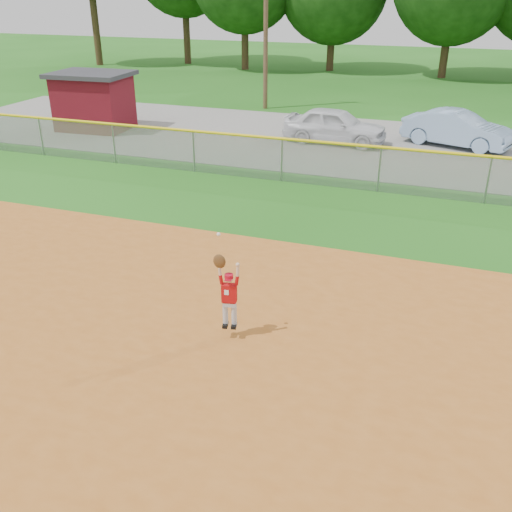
{
  "coord_description": "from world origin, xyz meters",
  "views": [
    {
      "loc": [
        2.22,
        -8.3,
        6.24
      ],
      "look_at": [
        -1.37,
        1.82,
        1.1
      ],
      "focal_mm": 40.0,
      "sensor_mm": 36.0,
      "label": 1
    }
  ],
  "objects": [
    {
      "name": "ballplayer",
      "position": [
        -1.4,
        0.31,
        1.03
      ],
      "size": [
        0.5,
        0.25,
        1.95
      ],
      "color": "silver",
      "rests_on": "ground"
    },
    {
      "name": "clay_infield",
      "position": [
        0.0,
        -3.0,
        0.02
      ],
      "size": [
        24.0,
        16.0,
        0.04
      ],
      "primitive_type": "cube",
      "color": "#AC5C1F",
      "rests_on": "ground"
    },
    {
      "name": "car_blue",
      "position": [
        2.19,
        16.91,
        0.76
      ],
      "size": [
        4.69,
        2.87,
        1.46
      ],
      "primitive_type": "imported",
      "rotation": [
        0.0,
        0.0,
        1.25
      ],
      "color": "#8CABD1",
      "rests_on": "parking_strip"
    },
    {
      "name": "ground",
      "position": [
        0.0,
        0.0,
        0.0
      ],
      "size": [
        120.0,
        120.0,
        0.0
      ],
      "primitive_type": "plane",
      "color": "#1F6015",
      "rests_on": "ground"
    },
    {
      "name": "car_white_a",
      "position": [
        -2.74,
        15.74,
        0.77
      ],
      "size": [
        4.47,
        2.03,
        1.49
      ],
      "primitive_type": "imported",
      "rotation": [
        0.0,
        0.0,
        1.51
      ],
      "color": "silver",
      "rests_on": "parking_strip"
    },
    {
      "name": "outfield_fence",
      "position": [
        0.0,
        10.0,
        0.88
      ],
      "size": [
        40.06,
        0.1,
        1.55
      ],
      "color": "gray",
      "rests_on": "ground"
    },
    {
      "name": "utility_shed",
      "position": [
        -13.89,
        14.56,
        1.34
      ],
      "size": [
        3.64,
        2.92,
        2.62
      ],
      "color": "#530B14",
      "rests_on": "ground"
    },
    {
      "name": "parking_strip",
      "position": [
        0.0,
        16.0,
        0.01
      ],
      "size": [
        44.0,
        10.0,
        0.03
      ],
      "primitive_type": "cube",
      "color": "slate",
      "rests_on": "ground"
    },
    {
      "name": "power_lines",
      "position": [
        1.0,
        22.0,
        4.68
      ],
      "size": [
        19.4,
        0.24,
        9.0
      ],
      "color": "#4C3823",
      "rests_on": "ground"
    }
  ]
}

